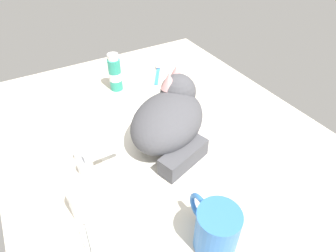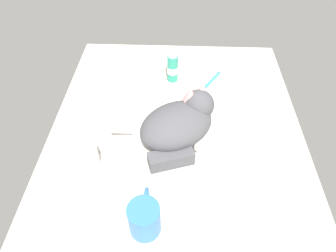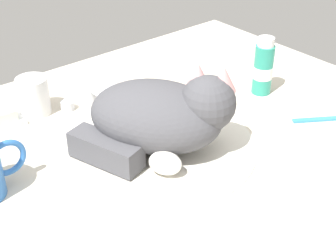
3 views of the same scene
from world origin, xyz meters
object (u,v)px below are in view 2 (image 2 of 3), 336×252
object	(u,v)px
coffee_mug	(145,218)
rinse_cup	(88,157)
cat	(181,123)
toothpaste_bottle	(173,67)
toothbrush	(215,77)
soap_bar	(83,184)
faucet	(110,133)

from	to	relation	value
coffee_mug	rinse_cup	world-z (taller)	coffee_mug
cat	toothpaste_bottle	distance (cm)	30.21
toothpaste_bottle	toothbrush	world-z (taller)	toothpaste_bottle
coffee_mug	toothbrush	bearing A→B (deg)	-19.14
cat	toothpaste_bottle	world-z (taller)	cat
soap_bar	toothpaste_bottle	bearing A→B (deg)	-24.90
faucet	cat	distance (cm)	22.73
cat	toothbrush	distance (cm)	34.80
coffee_mug	toothpaste_bottle	xyz separation A→B (cm)	(60.12, -4.97, 0.97)
cat	toothbrush	bearing A→B (deg)	-22.47
faucet	soap_bar	xyz separation A→B (cm)	(-18.88, 4.18, -0.05)
cat	coffee_mug	xyz separation A→B (cm)	(-30.12, 8.35, -2.19)
faucet	toothbrush	bearing A→B (deg)	-47.52
rinse_cup	toothbrush	world-z (taller)	rinse_cup
cat	toothpaste_bottle	size ratio (longest dim) A/B	2.30
faucet	toothbrush	world-z (taller)	faucet
toothpaste_bottle	rinse_cup	bearing A→B (deg)	150.95
rinse_cup	toothbrush	bearing A→B (deg)	-42.45
coffee_mug	toothpaste_bottle	world-z (taller)	toothpaste_bottle
cat	soap_bar	world-z (taller)	cat
coffee_mug	rinse_cup	xyz separation A→B (cm)	(18.41, 18.20, -1.03)
faucet	soap_bar	bearing A→B (deg)	167.51
toothbrush	faucet	bearing A→B (deg)	132.48
coffee_mug	rinse_cup	bearing A→B (deg)	44.67
toothpaste_bottle	toothbrush	distance (cm)	17.35
cat	toothbrush	size ratio (longest dim) A/B	2.47
coffee_mug	toothpaste_bottle	size ratio (longest dim) A/B	0.98
cat	rinse_cup	size ratio (longest dim) A/B	3.78
rinse_cup	toothpaste_bottle	size ratio (longest dim) A/B	0.61
faucet	toothbrush	xyz separation A→B (cm)	(32.30, -35.28, -1.77)
cat	rinse_cup	world-z (taller)	cat
coffee_mug	rinse_cup	size ratio (longest dim) A/B	1.61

